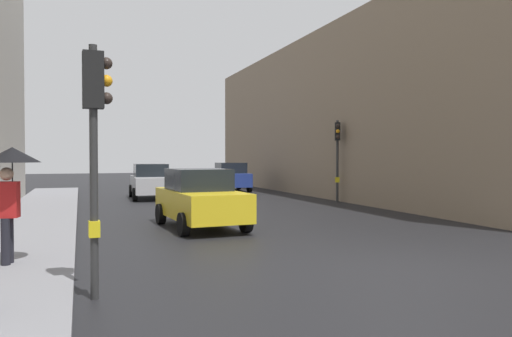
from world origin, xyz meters
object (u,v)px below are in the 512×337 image
(car_yellow_taxi, at_px, (200,198))
(pedestrian_with_umbrella, at_px, (11,172))
(traffic_light_mid_street, at_px, (337,146))
(car_silver_hatchback, at_px, (151,181))
(car_blue_van, at_px, (230,177))
(traffic_light_near_left, at_px, (95,124))

(car_yellow_taxi, distance_m, pedestrian_with_umbrella, 6.58)
(traffic_light_mid_street, distance_m, car_silver_hatchback, 9.54)
(traffic_light_mid_street, relative_size, pedestrian_with_umbrella, 1.79)
(car_blue_van, relative_size, pedestrian_with_umbrella, 2.01)
(traffic_light_near_left, relative_size, pedestrian_with_umbrella, 1.76)
(pedestrian_with_umbrella, bearing_deg, traffic_light_mid_street, 40.75)
(traffic_light_mid_street, bearing_deg, car_blue_van, 105.63)
(car_blue_van, bearing_deg, car_silver_hatchback, -142.47)
(traffic_light_mid_street, bearing_deg, car_silver_hatchback, 147.91)
(car_silver_hatchback, bearing_deg, pedestrian_with_umbrella, -106.28)
(car_blue_van, height_order, pedestrian_with_umbrella, pedestrian_with_umbrella)
(car_blue_van, distance_m, car_yellow_taxi, 16.25)
(car_yellow_taxi, height_order, pedestrian_with_umbrella, pedestrian_with_umbrella)
(car_silver_hatchback, xyz_separation_m, pedestrian_with_umbrella, (-4.61, -15.80, 0.96))
(car_yellow_taxi, relative_size, pedestrian_with_umbrella, 2.02)
(pedestrian_with_umbrella, bearing_deg, car_blue_van, 63.36)
(traffic_light_mid_street, distance_m, car_yellow_taxi, 10.25)
(traffic_light_mid_street, relative_size, traffic_light_near_left, 1.01)
(traffic_light_mid_street, distance_m, traffic_light_near_left, 17.22)
(car_silver_hatchback, distance_m, pedestrian_with_umbrella, 16.49)
(traffic_light_mid_street, xyz_separation_m, car_silver_hatchback, (-7.94, 4.98, -1.76))
(traffic_light_mid_street, height_order, car_silver_hatchback, traffic_light_mid_street)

